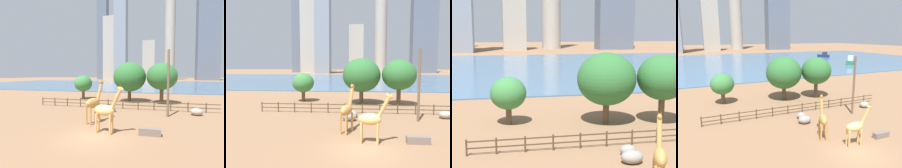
# 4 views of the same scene
# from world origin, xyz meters

# --- Properties ---
(ground_plane) EXTENTS (400.00, 400.00, 0.00)m
(ground_plane) POSITION_xyz_m (0.00, 80.00, 0.00)
(ground_plane) COLOR #8C6647
(harbor_water) EXTENTS (180.00, 86.00, 0.20)m
(harbor_water) POSITION_xyz_m (0.00, 77.00, 0.10)
(harbor_water) COLOR #476B8C
(harbor_water) RESTS_ON ground
(giraffe_tall) EXTENTS (2.80, 0.98, 4.18)m
(giraffe_tall) POSITION_xyz_m (0.71, 1.29, 1.97)
(giraffe_tall) COLOR tan
(giraffe_tall) RESTS_ON ground
(giraffe_companion) EXTENTS (1.54, 2.77, 4.53)m
(giraffe_companion) POSITION_xyz_m (-1.33, 4.03, 2.11)
(giraffe_companion) COLOR #C18C47
(giraffe_companion) RESTS_ON ground
(utility_pole) EXTENTS (0.28, 0.28, 7.94)m
(utility_pole) POSITION_xyz_m (6.29, 8.59, 3.97)
(utility_pole) COLOR brown
(utility_pole) RESTS_ON ground
(boulder_near_fence) EXTENTS (1.43, 1.20, 0.90)m
(boulder_near_fence) POSITION_xyz_m (9.78, 10.13, 0.45)
(boulder_near_fence) COLOR gray
(boulder_near_fence) RESTS_ON ground
(boulder_by_pole) EXTENTS (1.61, 1.27, 0.96)m
(boulder_by_pole) POSITION_xyz_m (-1.29, 8.23, 0.48)
(boulder_by_pole) COLOR gray
(boulder_by_pole) RESTS_ON ground
(boulder_small) EXTENTS (1.22, 1.08, 0.81)m
(boulder_small) POSITION_xyz_m (-0.95, 9.82, 0.41)
(boulder_small) COLOR gray
(boulder_small) RESTS_ON ground
(feeding_trough) EXTENTS (1.80, 0.60, 0.60)m
(feeding_trough) POSITION_xyz_m (4.39, 1.56, 0.30)
(feeding_trough) COLOR #72665B
(feeding_trough) RESTS_ON ground
(enclosure_fence) EXTENTS (26.12, 0.14, 1.30)m
(enclosure_fence) POSITION_xyz_m (-0.35, 12.00, 0.76)
(enclosure_fence) COLOR #4C3826
(enclosure_fence) RESTS_ON ground
(tree_left_large) EXTENTS (5.94, 5.94, 7.26)m
(tree_left_large) POSITION_xyz_m (0.28, 18.93, 4.57)
(tree_left_large) COLOR brown
(tree_left_large) RESTS_ON ground
(tree_center_broad) EXTENTS (5.15, 5.15, 7.03)m
(tree_center_broad) POSITION_xyz_m (5.93, 18.03, 4.68)
(tree_center_broad) COLOR brown
(tree_center_broad) RESTS_ON ground
(tree_right_tall) EXTENTS (3.64, 3.64, 4.83)m
(tree_right_tall) POSITION_xyz_m (-9.48, 20.49, 3.16)
(tree_right_tall) COLOR brown
(tree_right_tall) RESTS_ON ground
(skyline_tower_needle) EXTENTS (10.11, 9.98, 102.95)m
(skyline_tower_needle) POSITION_xyz_m (-47.72, 163.06, 51.48)
(skyline_tower_needle) COLOR slate
(skyline_tower_needle) RESTS_ON ground
(skyline_block_central) EXTENTS (17.97, 10.07, 84.61)m
(skyline_block_central) POSITION_xyz_m (49.64, 155.60, 42.30)
(skyline_block_central) COLOR slate
(skyline_block_central) RESTS_ON ground
(skyline_tower_glass) EXTENTS (11.15, 11.73, 37.17)m
(skyline_tower_glass) POSITION_xyz_m (-0.92, 160.50, 18.58)
(skyline_tower_glass) COLOR #ADA89E
(skyline_tower_glass) RESTS_ON ground
(skyline_block_left) EXTENTS (10.62, 14.00, 86.60)m
(skyline_block_left) POSITION_xyz_m (-25.06, 144.23, 43.30)
(skyline_block_left) COLOR gray
(skyline_block_left) RESTS_ON ground
(skyline_block_right) EXTENTS (9.83, 9.83, 102.29)m
(skyline_block_right) POSITION_xyz_m (19.01, 167.65, 51.15)
(skyline_block_right) COLOR #ADA89E
(skyline_block_right) RESTS_ON ground
(skyline_tower_short) EXTENTS (15.26, 9.12, 59.11)m
(skyline_tower_short) POSITION_xyz_m (-34.75, 149.19, 29.55)
(skyline_tower_short) COLOR #ADA89E
(skyline_tower_short) RESTS_ON ground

